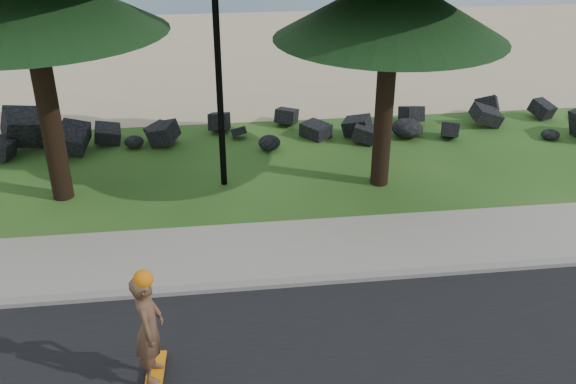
% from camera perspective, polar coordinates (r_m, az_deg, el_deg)
% --- Properties ---
extents(ground, '(160.00, 160.00, 0.00)m').
position_cam_1_polar(ground, '(11.85, -5.11, -6.09)').
color(ground, '#214A17').
rests_on(ground, ground).
extents(kerb, '(160.00, 0.20, 0.10)m').
position_cam_1_polar(kerb, '(11.08, -4.90, -8.40)').
color(kerb, gray).
rests_on(kerb, ground).
extents(sidewalk, '(160.00, 2.00, 0.08)m').
position_cam_1_polar(sidewalk, '(12.00, -5.16, -5.41)').
color(sidewalk, gray).
rests_on(sidewalk, ground).
extents(beach_sand, '(160.00, 15.00, 0.01)m').
position_cam_1_polar(beach_sand, '(25.27, -6.67, 12.11)').
color(beach_sand, '#C6B784').
rests_on(beach_sand, ground).
extents(seawall_boulders, '(60.00, 2.40, 1.10)m').
position_cam_1_polar(seawall_boulders, '(16.82, -6.00, 4.34)').
color(seawall_boulders, black).
rests_on(seawall_boulders, ground).
extents(skateboarder, '(0.42, 0.99, 1.83)m').
position_cam_1_polar(skateboarder, '(8.98, -12.24, -11.78)').
color(skateboarder, orange).
rests_on(skateboarder, ground).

